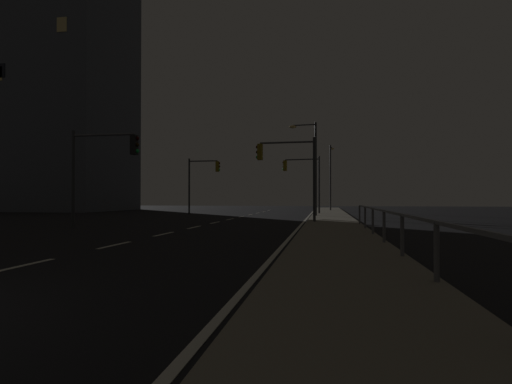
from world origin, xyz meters
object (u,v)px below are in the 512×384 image
object	(u,v)px
traffic_light_far_center	(203,175)
building_distant	(57,76)
traffic_light_near_left	(303,173)
traffic_light_mid_left	(103,159)
street_lamp_corner	(311,159)
traffic_light_far_right	(287,163)
street_lamp_far_end	(331,171)

from	to	relation	value
traffic_light_far_center	building_distant	bearing A→B (deg)	158.51
traffic_light_near_left	traffic_light_far_center	xyz separation A→B (m)	(-9.06, -0.61, -0.11)
traffic_light_mid_left	traffic_light_far_center	world-z (taller)	traffic_light_far_center
traffic_light_mid_left	street_lamp_corner	xyz separation A→B (m)	(9.64, 13.41, 1.07)
traffic_light_near_left	traffic_light_far_right	size ratio (longest dim) A/B	1.04
traffic_light_near_left	traffic_light_far_right	bearing A→B (deg)	-90.86
street_lamp_far_end	traffic_light_far_center	bearing A→B (deg)	-138.87
traffic_light_mid_left	traffic_light_far_center	size ratio (longest dim) A/B	0.94
traffic_light_far_right	building_distant	bearing A→B (deg)	145.16
traffic_light_near_left	street_lamp_corner	bearing A→B (deg)	-79.54
traffic_light_mid_left	building_distant	world-z (taller)	building_distant
traffic_light_near_left	traffic_light_mid_left	distance (m)	20.38
traffic_light_near_left	building_distant	bearing A→B (deg)	165.86
traffic_light_far_center	street_lamp_corner	world-z (taller)	street_lamp_corner
traffic_light_far_right	traffic_light_far_center	size ratio (longest dim) A/B	0.95
traffic_light_near_left	street_lamp_corner	distance (m)	5.15
traffic_light_far_right	traffic_light_near_left	bearing A→B (deg)	89.14
street_lamp_far_end	building_distant	bearing A→B (deg)	-176.17
traffic_light_near_left	traffic_light_far_right	world-z (taller)	traffic_light_near_left
traffic_light_far_center	street_lamp_far_end	world-z (taller)	street_lamp_far_end
traffic_light_far_right	traffic_light_far_center	xyz separation A→B (m)	(-8.87, 12.34, 0.02)
traffic_light_near_left	traffic_light_far_center	size ratio (longest dim) A/B	0.99
traffic_light_near_left	building_distant	xyz separation A→B (m)	(-29.46, 7.42, 12.31)
traffic_light_far_right	building_distant	size ratio (longest dim) A/B	0.15
traffic_light_near_left	traffic_light_mid_left	size ratio (longest dim) A/B	1.05
traffic_light_far_center	building_distant	size ratio (longest dim) A/B	0.16
traffic_light_far_center	traffic_light_mid_left	bearing A→B (deg)	-88.89
traffic_light_far_right	street_lamp_corner	xyz separation A→B (m)	(1.12, 7.94, 0.91)
street_lamp_far_end	street_lamp_corner	world-z (taller)	street_lamp_far_end
building_distant	traffic_light_mid_left	bearing A→B (deg)	-51.24
traffic_light_mid_left	building_distant	xyz separation A→B (m)	(-20.74, 25.84, 12.59)
traffic_light_near_left	street_lamp_corner	xyz separation A→B (m)	(0.92, -5.01, 0.79)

